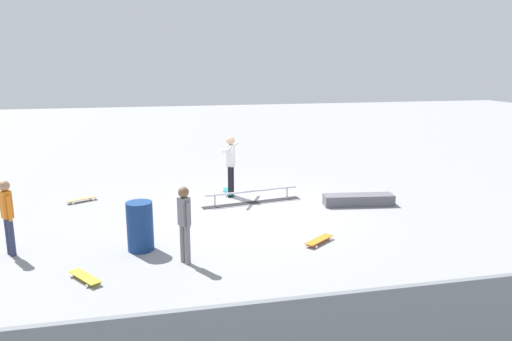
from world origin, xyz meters
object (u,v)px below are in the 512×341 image
(skater_main, at_px, (231,162))
(skateboard_main, at_px, (229,192))
(loose_skateboard_orange, at_px, (319,240))
(bystander_orange_shirt, at_px, (7,213))
(skate_ledge, at_px, (358,200))
(loose_skateboard_natural, at_px, (82,199))
(loose_skateboard_yellow, at_px, (85,277))
(bystander_grey_shirt, at_px, (184,220))
(trash_bin, at_px, (140,226))
(grind_rail, at_px, (252,197))

(skater_main, relative_size, skateboard_main, 2.13)
(loose_skateboard_orange, bearing_deg, bystander_orange_shirt, 136.04)
(skateboard_main, distance_m, bystander_orange_shirt, 6.05)
(skate_ledge, xyz_separation_m, loose_skateboard_natural, (7.17, -1.92, -0.07))
(skateboard_main, distance_m, loose_skateboard_orange, 4.37)
(skater_main, bearing_deg, loose_skateboard_yellow, -9.58)
(bystander_grey_shirt, bearing_deg, trash_bin, 14.47)
(skate_ledge, relative_size, loose_skateboard_orange, 2.42)
(skate_ledge, relative_size, trash_bin, 1.84)
(bystander_orange_shirt, bearing_deg, loose_skateboard_yellow, 10.04)
(bystander_orange_shirt, bearing_deg, skate_ledge, 66.60)
(grind_rail, distance_m, skate_ledge, 2.82)
(grind_rail, distance_m, trash_bin, 4.00)
(skater_main, bearing_deg, loose_skateboard_orange, 42.37)
(skater_main, bearing_deg, skate_ledge, 88.96)
(grind_rail, bearing_deg, loose_skateboard_natural, -23.21)
(grind_rail, bearing_deg, bystander_orange_shirt, 15.38)
(skateboard_main, bearing_deg, trash_bin, -32.58)
(loose_skateboard_yellow, xyz_separation_m, loose_skateboard_orange, (-4.56, -0.81, 0.00))
(grind_rail, relative_size, bystander_orange_shirt, 1.83)
(bystander_grey_shirt, xyz_separation_m, bystander_orange_shirt, (3.31, -1.13, 0.01))
(skateboard_main, distance_m, bystander_grey_shirt, 4.93)
(trash_bin, bearing_deg, skater_main, -124.62)
(bystander_orange_shirt, bearing_deg, skater_main, 88.33)
(loose_skateboard_orange, bearing_deg, bystander_grey_shirt, 151.08)
(bystander_grey_shirt, height_order, loose_skateboard_natural, bystander_grey_shirt)
(loose_skateboard_natural, bearing_deg, loose_skateboard_yellow, -110.20)
(loose_skateboard_orange, bearing_deg, skateboard_main, 68.98)
(skater_main, distance_m, bystander_grey_shirt, 4.66)
(grind_rail, relative_size, skateboard_main, 3.44)
(skate_ledge, height_order, bystander_orange_shirt, bystander_orange_shirt)
(skate_ledge, relative_size, skateboard_main, 2.30)
(skater_main, bearing_deg, bystander_orange_shirt, -30.96)
(skateboard_main, distance_m, trash_bin, 4.49)
(skater_main, height_order, loose_skateboard_natural, skater_main)
(skate_ledge, relative_size, skater_main, 1.08)
(skateboard_main, height_order, loose_skateboard_yellow, same)
(trash_bin, bearing_deg, skateboard_main, -122.59)
(skate_ledge, distance_m, skater_main, 3.61)
(bystander_grey_shirt, bearing_deg, loose_skateboard_natural, -2.80)
(skateboard_main, xyz_separation_m, bystander_grey_shirt, (1.58, 4.61, 0.76))
(skate_ledge, distance_m, skateboard_main, 3.65)
(skate_ledge, bearing_deg, grind_rail, -16.71)
(grind_rail, xyz_separation_m, bystander_orange_shirt, (5.35, 2.46, 0.70))
(grind_rail, relative_size, loose_skateboard_orange, 3.63)
(bystander_orange_shirt, height_order, loose_skateboard_natural, bystander_orange_shirt)
(skater_main, height_order, trash_bin, skater_main)
(skate_ledge, height_order, bystander_grey_shirt, bystander_grey_shirt)
(bystander_orange_shirt, distance_m, loose_skateboard_yellow, 2.31)
(skater_main, bearing_deg, loose_skateboard_natural, -69.04)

